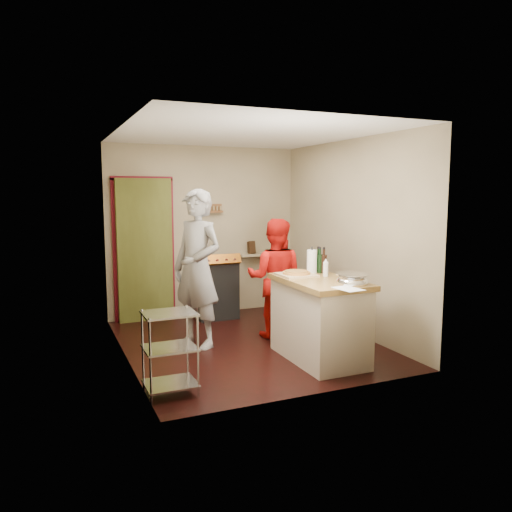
# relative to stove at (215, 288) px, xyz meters

# --- Properties ---
(floor) EXTENTS (3.50, 3.50, 0.00)m
(floor) POSITION_rel_stove_xyz_m (-0.05, -1.42, -0.45)
(floor) COLOR black
(floor) RESTS_ON ground
(back_wall) EXTENTS (3.00, 0.44, 2.60)m
(back_wall) POSITION_rel_stove_xyz_m (-0.69, 0.36, 0.68)
(back_wall) COLOR tan
(back_wall) RESTS_ON ground
(left_wall) EXTENTS (0.04, 3.50, 2.60)m
(left_wall) POSITION_rel_stove_xyz_m (-1.55, -1.42, 0.85)
(left_wall) COLOR tan
(left_wall) RESTS_ON ground
(right_wall) EXTENTS (0.04, 3.50, 2.60)m
(right_wall) POSITION_rel_stove_xyz_m (1.45, -1.42, 0.85)
(right_wall) COLOR tan
(right_wall) RESTS_ON ground
(ceiling) EXTENTS (3.00, 3.50, 0.02)m
(ceiling) POSITION_rel_stove_xyz_m (-0.05, -1.42, 2.16)
(ceiling) COLOR white
(ceiling) RESTS_ON back_wall
(stove) EXTENTS (0.60, 0.63, 1.00)m
(stove) POSITION_rel_stove_xyz_m (0.00, 0.00, 0.00)
(stove) COLOR black
(stove) RESTS_ON ground
(wire_shelving) EXTENTS (0.48, 0.40, 0.80)m
(wire_shelving) POSITION_rel_stove_xyz_m (-1.33, -2.62, -0.01)
(wire_shelving) COLOR silver
(wire_shelving) RESTS_ON ground
(island) EXTENTS (0.73, 1.39, 1.24)m
(island) POSITION_rel_stove_xyz_m (0.47, -2.32, 0.04)
(island) COLOR beige
(island) RESTS_ON ground
(person_stripe) EXTENTS (0.76, 0.84, 1.94)m
(person_stripe) POSITION_rel_stove_xyz_m (-0.65, -1.28, 0.52)
(person_stripe) COLOR #BABABF
(person_stripe) RESTS_ON ground
(person_red) EXTENTS (0.96, 0.90, 1.56)m
(person_red) POSITION_rel_stove_xyz_m (0.41, -1.28, 0.33)
(person_red) COLOR red
(person_red) RESTS_ON ground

